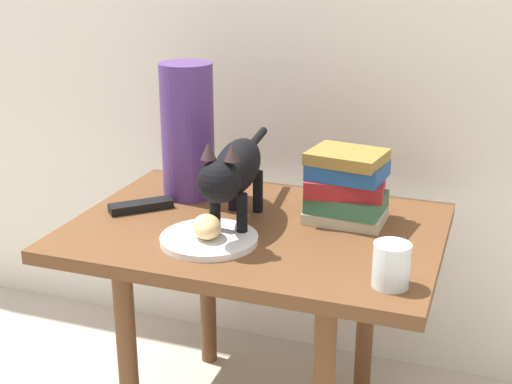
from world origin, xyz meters
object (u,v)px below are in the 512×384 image
(plate, at_px, (209,239))
(candle_jar, at_px, (391,267))
(side_table, at_px, (256,254))
(bread_roll, at_px, (207,227))
(book_stack, at_px, (346,186))
(green_vase, at_px, (188,131))
(cat, at_px, (234,171))
(tv_remote, at_px, (141,206))

(plate, xyz_separation_m, candle_jar, (0.40, -0.07, 0.03))
(side_table, distance_m, bread_roll, 0.18)
(plate, height_order, book_stack, book_stack)
(side_table, distance_m, green_vase, 0.35)
(cat, distance_m, book_stack, 0.26)
(bread_roll, bearing_deg, plate, 86.96)
(candle_jar, height_order, tv_remote, candle_jar)
(plate, xyz_separation_m, book_stack, (0.24, 0.22, 0.08))
(bread_roll, xyz_separation_m, candle_jar, (0.40, -0.06, -0.00))
(book_stack, xyz_separation_m, tv_remote, (-0.47, -0.10, -0.07))
(side_table, relative_size, green_vase, 2.47)
(green_vase, bearing_deg, candle_jar, -30.46)
(green_vase, relative_size, tv_remote, 2.22)
(green_vase, bearing_deg, bread_roll, -58.46)
(candle_jar, bearing_deg, side_table, 149.60)
(tv_remote, bearing_deg, book_stack, -32.08)
(plate, xyz_separation_m, tv_remote, (-0.23, 0.12, 0.00))
(bread_roll, height_order, tv_remote, bread_roll)
(book_stack, bearing_deg, plate, -138.17)
(tv_remote, bearing_deg, candle_jar, -61.06)
(bread_roll, bearing_deg, side_table, 64.47)
(candle_jar, xyz_separation_m, tv_remote, (-0.63, 0.20, -0.03))
(side_table, distance_m, book_stack, 0.26)
(tv_remote, bearing_deg, bread_roll, -73.57)
(book_stack, bearing_deg, cat, -151.87)
(tv_remote, bearing_deg, green_vase, 19.84)
(book_stack, bearing_deg, green_vase, 174.97)
(green_vase, height_order, candle_jar, green_vase)
(green_vase, relative_size, candle_jar, 3.92)
(bread_roll, height_order, green_vase, green_vase)
(cat, bearing_deg, side_table, 28.77)
(plate, height_order, cat, cat)
(cat, distance_m, tv_remote, 0.28)
(side_table, distance_m, tv_remote, 0.30)
(bread_roll, xyz_separation_m, tv_remote, (-0.23, 0.13, -0.03))
(plate, height_order, green_vase, green_vase)
(book_stack, bearing_deg, side_table, -152.02)
(side_table, bearing_deg, plate, -117.03)
(green_vase, bearing_deg, book_stack, -5.03)
(side_table, bearing_deg, cat, -151.23)
(side_table, relative_size, book_stack, 4.42)
(plate, xyz_separation_m, bread_roll, (-0.00, -0.01, 0.03))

